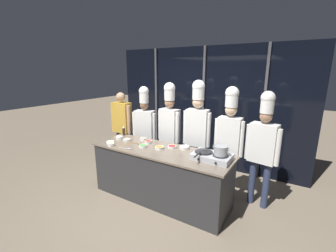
# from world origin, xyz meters

# --- Properties ---
(ground_plane) EXTENTS (24.00, 24.00, 0.00)m
(ground_plane) POSITION_xyz_m (0.00, 0.00, 0.00)
(ground_plane) COLOR #7F705B
(window_wall_back) EXTENTS (4.52, 0.09, 2.70)m
(window_wall_back) POSITION_xyz_m (0.00, 1.80, 1.35)
(window_wall_back) COLOR black
(window_wall_back) RESTS_ON ground_plane
(demo_counter) EXTENTS (2.44, 0.79, 0.91)m
(demo_counter) POSITION_xyz_m (0.00, 0.00, 0.46)
(demo_counter) COLOR #2D2D30
(demo_counter) RESTS_ON ground_plane
(portable_stove) EXTENTS (0.57, 0.38, 0.10)m
(portable_stove) POSITION_xyz_m (0.89, 0.04, 0.96)
(portable_stove) COLOR #B2B5BA
(portable_stove) RESTS_ON demo_counter
(frying_pan) EXTENTS (0.27, 0.47, 0.04)m
(frying_pan) POSITION_xyz_m (0.76, 0.04, 1.03)
(frying_pan) COLOR #232326
(frying_pan) RESTS_ON portable_stove
(stock_pot) EXTENTS (0.23, 0.20, 0.14)m
(stock_pot) POSITION_xyz_m (1.02, 0.04, 1.08)
(stock_pot) COLOR #93969B
(stock_pot) RESTS_ON portable_stove
(squeeze_bottle_soy) EXTENTS (0.05, 0.05, 0.20)m
(squeeze_bottle_soy) POSITION_xyz_m (-1.09, 0.31, 1.00)
(squeeze_bottle_soy) COLOR #332319
(squeeze_bottle_soy) RESTS_ON demo_counter
(prep_bowl_chicken) EXTENTS (0.14, 0.14, 0.04)m
(prep_bowl_chicken) POSITION_xyz_m (-0.79, 0.06, 0.93)
(prep_bowl_chicken) COLOR white
(prep_bowl_chicken) RESTS_ON demo_counter
(prep_bowl_rice) EXTENTS (0.14, 0.14, 0.05)m
(prep_bowl_rice) POSITION_xyz_m (-0.99, 0.07, 0.94)
(prep_bowl_rice) COLOR white
(prep_bowl_rice) RESTS_ON demo_counter
(prep_bowl_bean_sprouts) EXTENTS (0.14, 0.14, 0.04)m
(prep_bowl_bean_sprouts) POSITION_xyz_m (-0.94, -0.22, 0.93)
(prep_bowl_bean_sprouts) COLOR white
(prep_bowl_bean_sprouts) RESTS_ON demo_counter
(prep_bowl_bell_pepper) EXTENTS (0.15, 0.15, 0.04)m
(prep_bowl_bell_pepper) POSITION_xyz_m (0.13, 0.17, 0.93)
(prep_bowl_bell_pepper) COLOR white
(prep_bowl_bell_pepper) RESTS_ON demo_counter
(prep_bowl_ginger) EXTENTS (0.12, 0.12, 0.05)m
(prep_bowl_ginger) POSITION_xyz_m (-0.83, -0.30, 0.94)
(prep_bowl_ginger) COLOR white
(prep_bowl_ginger) RESTS_ON demo_counter
(prep_bowl_scallions) EXTENTS (0.14, 0.14, 0.04)m
(prep_bowl_scallions) POSITION_xyz_m (-0.31, -0.07, 0.94)
(prep_bowl_scallions) COLOR white
(prep_bowl_scallions) RESTS_ON demo_counter
(prep_bowl_chili_flakes) EXTENTS (0.13, 0.13, 0.05)m
(prep_bowl_chili_flakes) POSITION_xyz_m (-0.37, 0.15, 0.94)
(prep_bowl_chili_flakes) COLOR white
(prep_bowl_chili_flakes) RESTS_ON demo_counter
(prep_bowl_garlic) EXTENTS (0.16, 0.16, 0.05)m
(prep_bowl_garlic) POSITION_xyz_m (0.33, 0.24, 0.94)
(prep_bowl_garlic) COLOR white
(prep_bowl_garlic) RESTS_ON demo_counter
(prep_bowl_mushrooms) EXTENTS (0.12, 0.12, 0.05)m
(prep_bowl_mushrooms) POSITION_xyz_m (-0.54, 0.23, 0.94)
(prep_bowl_mushrooms) COLOR white
(prep_bowl_mushrooms) RESTS_ON demo_counter
(prep_bowl_carrots) EXTENTS (0.15, 0.15, 0.04)m
(prep_bowl_carrots) POSITION_xyz_m (-0.02, 0.01, 0.94)
(prep_bowl_carrots) COLOR white
(prep_bowl_carrots) RESTS_ON demo_counter
(serving_spoon_slotted) EXTENTS (0.28, 0.08, 0.02)m
(serving_spoon_slotted) POSITION_xyz_m (-0.51, 0.03, 0.92)
(serving_spoon_slotted) COLOR olive
(serving_spoon_slotted) RESTS_ON demo_counter
(serving_spoon_solid) EXTENTS (0.24, 0.09, 0.02)m
(serving_spoon_solid) POSITION_xyz_m (-0.48, -0.27, 0.92)
(serving_spoon_solid) COLOR #B2B5BA
(serving_spoon_solid) RESTS_ON demo_counter
(person_guest) EXTENTS (0.55, 0.22, 1.72)m
(person_guest) POSITION_xyz_m (-1.49, 0.68, 1.05)
(person_guest) COLOR #4C4C51
(person_guest) RESTS_ON ground_plane
(chef_head) EXTENTS (0.53, 0.29, 1.87)m
(chef_head) POSITION_xyz_m (-0.89, 0.73, 1.08)
(chef_head) COLOR #4C4C51
(chef_head) RESTS_ON ground_plane
(chef_sous) EXTENTS (0.51, 0.25, 1.97)m
(chef_sous) POSITION_xyz_m (-0.27, 0.73, 1.18)
(chef_sous) COLOR #232326
(chef_sous) RESTS_ON ground_plane
(chef_line) EXTENTS (0.52, 0.23, 2.03)m
(chef_line) POSITION_xyz_m (0.34, 0.72, 1.22)
(chef_line) COLOR #232326
(chef_line) RESTS_ON ground_plane
(chef_pastry) EXTENTS (0.49, 0.22, 1.95)m
(chef_pastry) POSITION_xyz_m (0.96, 0.64, 1.18)
(chef_pastry) COLOR #2D3856
(chef_pastry) RESTS_ON ground_plane
(chef_apprentice) EXTENTS (0.53, 0.27, 1.90)m
(chef_apprentice) POSITION_xyz_m (1.49, 0.68, 1.11)
(chef_apprentice) COLOR #2D3856
(chef_apprentice) RESTS_ON ground_plane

